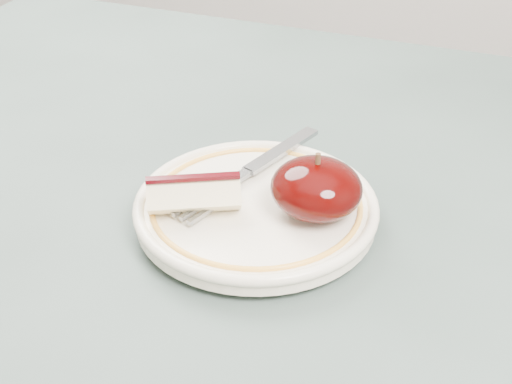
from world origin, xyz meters
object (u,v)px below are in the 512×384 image
(table, at_px, (184,335))
(plate, at_px, (256,208))
(apple_half, at_px, (316,188))
(fork, at_px, (247,172))

(table, xyz_separation_m, plate, (0.04, 0.05, 0.10))
(apple_half, bearing_deg, plate, -173.81)
(fork, bearing_deg, table, -177.15)
(table, bearing_deg, apple_half, 32.41)
(apple_half, xyz_separation_m, fork, (-0.06, 0.03, -0.02))
(fork, bearing_deg, plate, -129.24)
(plate, bearing_deg, table, -129.92)
(table, relative_size, apple_half, 13.40)
(plate, distance_m, fork, 0.04)
(table, distance_m, apple_half, 0.16)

